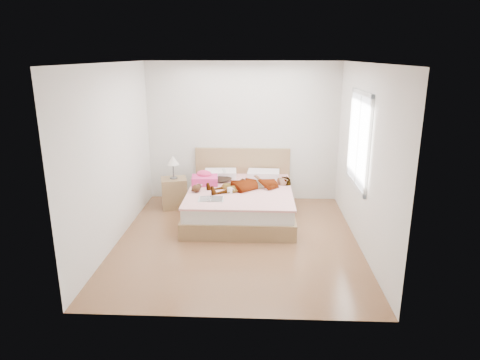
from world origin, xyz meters
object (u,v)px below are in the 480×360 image
Objects in this scene: woman at (251,182)px; bed at (240,200)px; towel at (205,179)px; nightstand at (174,190)px; coffee_mug at (230,190)px; plush_toy at (197,188)px; phone at (224,170)px; magazine at (211,199)px.

bed reaches higher than woman.
nightstand is at bearing 161.83° from towel.
nightstand reaches higher than coffee_mug.
nightstand is at bearing 128.54° from plush_toy.
nightstand is at bearing 146.66° from coffee_mug.
woman is 0.94m from plush_toy.
phone reaches higher than coffee_mug.
phone is at bearing 102.18° from coffee_mug.
phone is at bearing 31.68° from towel.
woman is at bearing 42.28° from coffee_mug.
phone is at bearing -151.51° from woman.
magazine is at bearing -119.64° from phone.
towel reaches higher than magazine.
towel is 1.99× the size of plush_toy.
bed is at bearing -116.51° from woman.
towel is 3.63× the size of coffee_mug.
towel is (-0.64, 0.19, 0.33)m from bed.
bed is 2.16× the size of nightstand.
magazine is 0.43m from coffee_mug.
phone is 0.42× the size of plush_toy.
woman is 0.85m from towel.
nightstand is (-1.42, 0.39, -0.29)m from woman.
woman is 0.39m from bed.
nightstand is (-0.79, 1.03, -0.20)m from magazine.
phone is at bearing 57.91° from plush_toy.
plush_toy reaches higher than coffee_mug.
coffee_mug is (0.48, -0.51, -0.05)m from towel.
towel is (-0.33, -0.20, -0.10)m from phone.
coffee_mug is at bearing 49.28° from magazine.
plush_toy is 0.86m from nightstand.
nightstand is at bearing -128.27° from woman.
bed is at bearing -16.17° from towel.
nightstand is at bearing 157.70° from phone.
coffee_mug is at bearing -100.66° from phone.
woman is 0.90m from magazine.
nightstand is at bearing 127.69° from magazine.
bed is (-0.19, 0.01, -0.34)m from woman.
bed is 15.62× the size of coffee_mug.
phone is 0.25× the size of magazine.
magazine is at bearing -130.72° from coffee_mug.
plush_toy is at bearing -144.93° from phone.
phone is 0.66m from bed.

